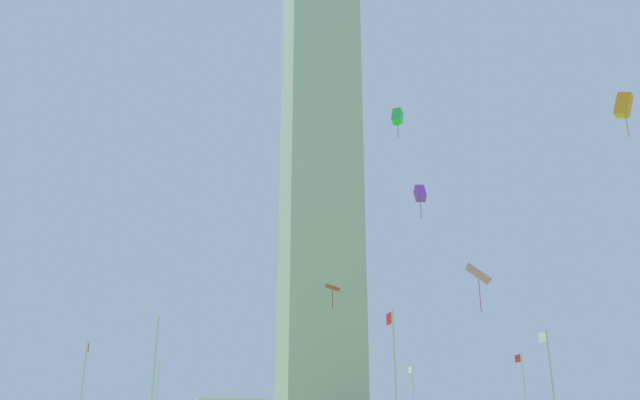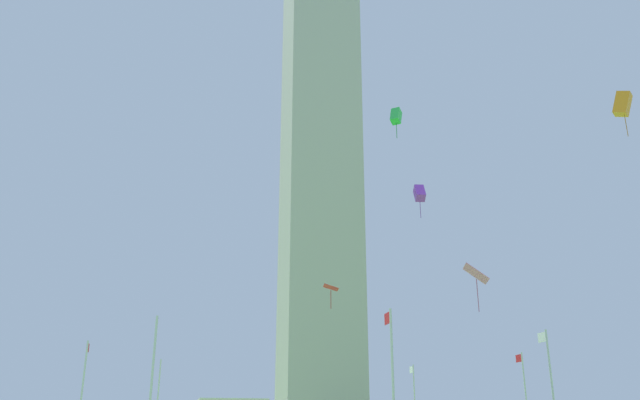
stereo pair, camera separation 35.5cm
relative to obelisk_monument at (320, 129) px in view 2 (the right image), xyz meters
name	(u,v)px [view 2 (the right image)]	position (x,y,z in m)	size (l,w,h in m)	color
obelisk_monument	(320,129)	(0.00, 0.00, 0.00)	(6.28, 6.28, 57.07)	#B7B2A8
flagpole_e	(81,397)	(0.05, 17.94, -23.65)	(1.12, 0.14, 8.98)	silver
flagpole_se	(151,388)	(-12.63, 12.68, -23.65)	(1.12, 0.14, 8.98)	silver
flagpole_s	(393,385)	(-17.88, 0.00, -23.65)	(1.12, 0.14, 8.98)	silver
flagpole_sw	(552,393)	(-12.63, -12.68, -23.65)	(1.12, 0.14, 8.98)	silver
kite_green_box	(396,116)	(-14.85, -1.96, -5.89)	(1.08, 1.04, 2.25)	green
kite_purple_box	(420,193)	(-8.38, -5.95, -8.81)	(1.38, 0.90, 2.73)	purple
kite_orange_box	(622,104)	(-21.51, -14.30, -6.99)	(1.41, 1.37, 2.99)	orange
kite_red_diamond	(331,288)	(-14.14, 2.48, -17.76)	(1.04, 1.02, 1.45)	red
kite_pink_diamond	(476,275)	(-20.80, -3.92, -18.09)	(1.75, 1.56, 2.50)	pink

